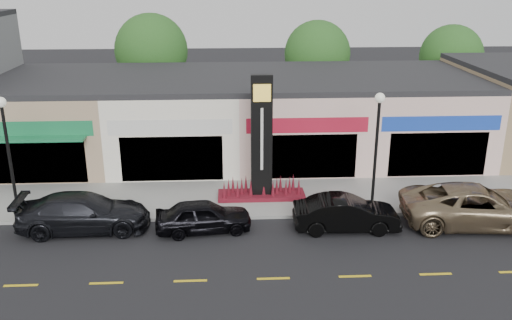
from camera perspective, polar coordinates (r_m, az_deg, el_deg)
The scene contains 17 objects.
ground at distance 22.73m, azimuth -6.44°, elevation -8.55°, with size 120.00×120.00×0.00m, color black.
sidewalk at distance 26.62m, azimuth -5.93°, elevation -4.04°, with size 52.00×4.30×0.15m, color gray.
curb at distance 24.57m, azimuth -6.17°, elevation -6.11°, with size 52.00×0.20×0.15m, color gray.
shop_beige at distance 34.08m, azimuth -19.95°, elevation 4.23°, with size 7.00×10.85×4.80m.
shop_cream at distance 32.72m, azimuth -8.11°, elevation 4.61°, with size 7.00×10.01×4.80m.
shop_pink_w at distance 32.83m, azimuth 4.18°, elevation 4.80°, with size 7.00×10.01×4.80m.
shop_pink_e at distance 34.39m, azimuth 15.88°, elevation 4.78°, with size 7.00×10.01×4.80m.
tree_rear_west at distance 40.31m, azimuth -10.95°, elevation 11.29°, with size 5.20×5.20×7.83m.
tree_rear_mid at distance 40.51m, azimuth 6.46°, elevation 11.07°, with size 4.80×4.80×7.29m.
tree_rear_east at distance 43.29m, azimuth 19.84°, elevation 10.25°, with size 4.60×4.60×6.94m.
lamp_west_near at distance 25.49m, azimuth -24.67°, elevation 1.33°, with size 0.44×0.44×5.47m.
lamp_east_near at distance 24.54m, azimuth 12.58°, elevation 2.01°, with size 0.44×0.44×5.47m.
pylon_sign at distance 25.69m, azimuth 0.59°, elevation 0.45°, with size 4.20×1.30×6.00m.
car_dark_sedan at distance 24.36m, azimuth -17.68°, elevation -5.30°, with size 5.56×2.26×1.61m, color black.
car_black_sedan at distance 23.28m, azimuth -5.55°, elevation -5.90°, with size 4.07×1.64×1.39m, color black.
car_black_conv at distance 23.60m, azimuth 9.48°, elevation -5.60°, with size 4.50×1.57×1.48m, color black.
car_gold_suv at distance 25.55m, azimuth 22.13°, elevation -4.48°, with size 6.39×2.95×1.78m, color #867255.
Camera 1 is at (1.49, -20.08, 10.54)m, focal length 38.00 mm.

